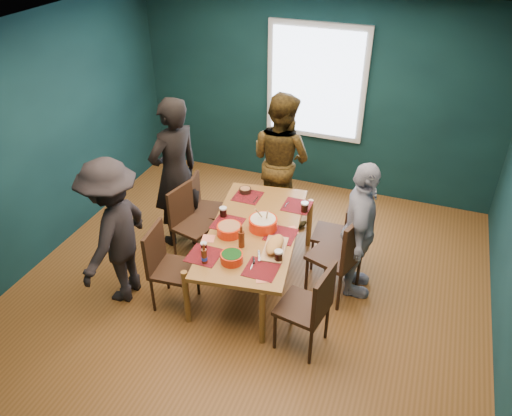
{
  "coord_description": "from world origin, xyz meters",
  "views": [
    {
      "loc": [
        1.51,
        -3.88,
        3.75
      ],
      "look_at": [
        0.0,
        0.17,
        0.96
      ],
      "focal_mm": 35.0,
      "sensor_mm": 36.0,
      "label": 1
    }
  ],
  "objects": [
    {
      "name": "chair_right_mid",
      "position": [
        0.94,
        0.23,
        0.6
      ],
      "size": [
        0.59,
        0.59,
        1.03
      ],
      "rotation": [
        0.0,
        0.0,
        -0.32
      ],
      "color": "#321F10",
      "rests_on": "floor"
    },
    {
      "name": "napkin_b",
      "position": [
        -0.4,
        -0.17,
        0.69
      ],
      "size": [
        0.16,
        0.16,
        0.0
      ],
      "primitive_type": "cube",
      "rotation": [
        0.0,
        0.0,
        0.24
      ],
      "color": "#E3775F",
      "rests_on": "dining_table"
    },
    {
      "name": "chair_left_mid",
      "position": [
        -0.89,
        0.32,
        0.52
      ],
      "size": [
        0.49,
        0.49,
        0.9
      ],
      "rotation": [
        0.0,
        0.0,
        -0.23
      ],
      "color": "#321F10",
      "rests_on": "floor"
    },
    {
      "name": "bowl_salad",
      "position": [
        -0.22,
        -0.02,
        0.75
      ],
      "size": [
        0.26,
        0.26,
        0.11
      ],
      "color": "red",
      "rests_on": "dining_table"
    },
    {
      "name": "napkin_a",
      "position": [
        0.35,
        0.26,
        0.69
      ],
      "size": [
        0.21,
        0.21,
        0.0
      ],
      "primitive_type": "cube",
      "rotation": [
        0.0,
        0.0,
        0.61
      ],
      "color": "#E3775F",
      "rests_on": "dining_table"
    },
    {
      "name": "person_far_left",
      "position": [
        -1.15,
        0.57,
        0.93
      ],
      "size": [
        0.68,
        0.8,
        1.86
      ],
      "primitive_type": "imported",
      "rotation": [
        0.0,
        0.0,
        4.3
      ],
      "color": "black",
      "rests_on": "floor"
    },
    {
      "name": "chair_right_far",
      "position": [
        0.79,
        0.72,
        0.51
      ],
      "size": [
        0.4,
        0.4,
        0.87
      ],
      "rotation": [
        0.0,
        0.0,
        0.02
      ],
      "color": "#321F10",
      "rests_on": "floor"
    },
    {
      "name": "small_bowl",
      "position": [
        -0.38,
        0.82,
        0.72
      ],
      "size": [
        0.14,
        0.14,
        0.06
      ],
      "color": "black",
      "rests_on": "dining_table"
    },
    {
      "name": "bowl_herbs",
      "position": [
        -0.02,
        -0.43,
        0.74
      ],
      "size": [
        0.22,
        0.22,
        0.1
      ],
      "color": "red",
      "rests_on": "dining_table"
    },
    {
      "name": "person_back",
      "position": [
        -0.14,
        1.44,
        0.87
      ],
      "size": [
        1.03,
        0.93,
        1.74
      ],
      "primitive_type": "imported",
      "rotation": [
        0.0,
        0.0,
        2.76
      ],
      "color": "black",
      "rests_on": "floor"
    },
    {
      "name": "cola_glass_b",
      "position": [
        0.39,
        -0.26,
        0.76
      ],
      "size": [
        0.08,
        0.08,
        0.12
      ],
      "color": "black",
      "rests_on": "dining_table"
    },
    {
      "name": "cola_glass_a",
      "position": [
        -0.35,
        -0.36,
        0.74
      ],
      "size": [
        0.07,
        0.07,
        0.09
      ],
      "color": "black",
      "rests_on": "dining_table"
    },
    {
      "name": "chair_left_far",
      "position": [
        -0.9,
        0.7,
        0.49
      ],
      "size": [
        0.43,
        0.43,
        0.84
      ],
      "rotation": [
        0.0,
        0.0,
        0.13
      ],
      "color": "#321F10",
      "rests_on": "floor"
    },
    {
      "name": "person_near_left",
      "position": [
        -1.26,
        -0.55,
        0.81
      ],
      "size": [
        0.64,
        1.07,
        1.62
      ],
      "primitive_type": "imported",
      "rotation": [
        0.0,
        0.0,
        4.75
      ],
      "color": "black",
      "rests_on": "floor"
    },
    {
      "name": "person_right",
      "position": [
        1.05,
        0.38,
        0.78
      ],
      "size": [
        0.52,
        0.96,
        1.55
      ],
      "primitive_type": "imported",
      "rotation": [
        0.0,
        0.0,
        1.74
      ],
      "color": "white",
      "rests_on": "floor"
    },
    {
      "name": "bowl_dumpling",
      "position": [
        0.07,
        0.2,
        0.76
      ],
      "size": [
        0.3,
        0.3,
        0.28
      ],
      "color": "red",
      "rests_on": "dining_table"
    },
    {
      "name": "cutting_board",
      "position": [
        0.3,
        -0.11,
        0.75
      ],
      "size": [
        0.28,
        0.53,
        0.12
      ],
      "rotation": [
        0.0,
        0.0,
        0.12
      ],
      "color": "tan",
      "rests_on": "dining_table"
    },
    {
      "name": "dining_table",
      "position": [
        -0.02,
        0.16,
        0.63
      ],
      "size": [
        1.17,
        1.93,
        0.69
      ],
      "rotation": [
        0.0,
        0.0,
        0.15
      ],
      "color": "brown",
      "rests_on": "floor"
    },
    {
      "name": "beer_bottle_b",
      "position": [
        -0.03,
        -0.17,
        0.79
      ],
      "size": [
        0.06,
        0.06,
        0.25
      ],
      "color": "#4D200D",
      "rests_on": "dining_table"
    },
    {
      "name": "beer_bottle_a",
      "position": [
        -0.26,
        -0.54,
        0.77
      ],
      "size": [
        0.06,
        0.06,
        0.22
      ],
      "color": "#4D200D",
      "rests_on": "dining_table"
    },
    {
      "name": "chair_right_near",
      "position": [
        0.83,
        -0.58,
        0.56
      ],
      "size": [
        0.5,
        0.5,
        0.96
      ],
      "rotation": [
        0.0,
        0.0,
        -0.17
      ],
      "color": "#321F10",
      "rests_on": "floor"
    },
    {
      "name": "napkin_c",
      "position": [
        0.34,
        -0.54,
        0.69
      ],
      "size": [
        0.2,
        0.2,
        0.0
      ],
      "primitive_type": "cube",
      "rotation": [
        0.0,
        0.0,
        0.42
      ],
      "color": "#E3775F",
      "rests_on": "dining_table"
    },
    {
      "name": "cola_glass_d",
      "position": [
        -0.42,
        0.27,
        0.75
      ],
      "size": [
        0.08,
        0.08,
        0.11
      ],
      "color": "black",
      "rests_on": "dining_table"
    },
    {
      "name": "chair_left_near",
      "position": [
        -0.74,
        -0.49,
        0.54
      ],
      "size": [
        0.45,
        0.45,
        0.93
      ],
      "rotation": [
        0.0,
        0.0,
        0.09
      ],
      "color": "#321F10",
      "rests_on": "floor"
    },
    {
      "name": "cola_glass_c",
      "position": [
        0.39,
        0.67,
        0.76
      ],
      "size": [
        0.08,
        0.08,
        0.12
      ],
      "color": "black",
      "rests_on": "dining_table"
    },
    {
      "name": "room",
      "position": [
        0.0,
        0.27,
        1.37
      ],
      "size": [
        5.01,
        5.01,
        2.71
      ],
      "color": "brown",
      "rests_on": "ground"
    }
  ]
}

